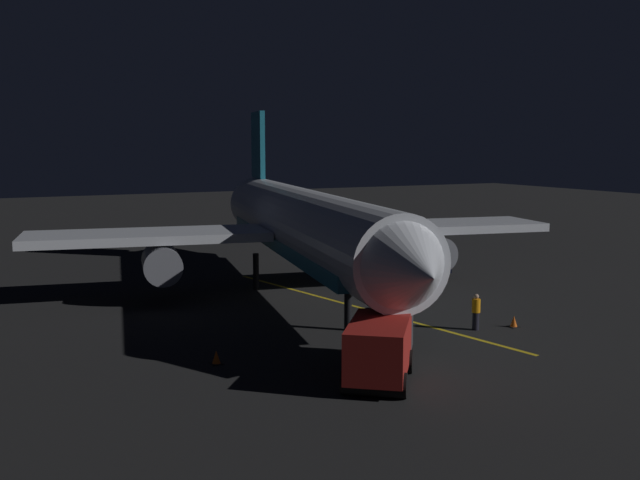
# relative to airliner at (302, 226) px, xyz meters

# --- Properties ---
(ground_plane) EXTENTS (180.00, 180.00, 0.20)m
(ground_plane) POSITION_rel_airliner_xyz_m (0.11, 0.57, -4.11)
(ground_plane) COLOR black
(apron_guide_stripe) EXTENTS (4.75, 22.65, 0.01)m
(apron_guide_stripe) POSITION_rel_airliner_xyz_m (-1.13, 4.57, -4.01)
(apron_guide_stripe) COLOR gold
(apron_guide_stripe) RESTS_ON ground_plane
(airliner) EXTENTS (31.44, 36.90, 11.16)m
(airliner) POSITION_rel_airliner_xyz_m (0.00, 0.00, 0.00)
(airliner) COLOR silver
(airliner) RESTS_ON ground_plane
(baggage_truck) EXTENTS (5.22, 5.90, 2.33)m
(baggage_truck) POSITION_rel_airliner_xyz_m (3.97, 15.34, -2.80)
(baggage_truck) COLOR maroon
(baggage_truck) RESTS_ON ground_plane
(catering_truck) EXTENTS (6.26, 2.39, 2.20)m
(catering_truck) POSITION_rel_airliner_xyz_m (-7.60, -0.54, -2.84)
(catering_truck) COLOR navy
(catering_truck) RESTS_ON ground_plane
(ground_crew_worker) EXTENTS (0.40, 0.40, 1.74)m
(ground_crew_worker) POSITION_rel_airliner_xyz_m (-3.77, 11.33, -3.12)
(ground_crew_worker) COLOR black
(ground_crew_worker) RESTS_ON ground_plane
(traffic_cone_near_left) EXTENTS (0.50, 0.50, 0.55)m
(traffic_cone_near_left) POSITION_rel_airliner_xyz_m (8.97, 10.91, -3.76)
(traffic_cone_near_left) COLOR #EA590F
(traffic_cone_near_left) RESTS_ON ground_plane
(traffic_cone_near_right) EXTENTS (0.50, 0.50, 0.55)m
(traffic_cone_near_right) POSITION_rel_airliner_xyz_m (-5.76, 11.74, -3.76)
(traffic_cone_near_right) COLOR #EA590F
(traffic_cone_near_right) RESTS_ON ground_plane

